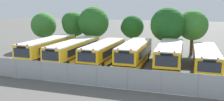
{
  "coord_description": "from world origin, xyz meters",
  "views": [
    {
      "loc": [
        6.02,
        -27.29,
        6.99
      ],
      "look_at": [
        -2.8,
        0.0,
        1.6
      ],
      "focal_mm": 39.84,
      "sensor_mm": 36.0,
      "label": 1
    }
  ],
  "objects_px": {
    "school_bus_4": "(170,55)",
    "tree_4": "(167,25)",
    "school_bus_2": "(104,52)",
    "school_bus_1": "(74,50)",
    "school_bus_0": "(48,48)",
    "tree_0": "(43,25)",
    "school_bus_3": "(134,53)",
    "school_bus_5": "(206,59)",
    "tree_2": "(94,22)",
    "tree_1": "(73,24)",
    "tree_5": "(193,25)",
    "tree_3": "(131,27)"
  },
  "relations": [
    {
      "from": "tree_0",
      "to": "tree_3",
      "type": "relative_size",
      "value": 1.06
    },
    {
      "from": "school_bus_0",
      "to": "school_bus_3",
      "type": "bearing_deg",
      "value": -179.98
    },
    {
      "from": "school_bus_1",
      "to": "school_bus_0",
      "type": "bearing_deg",
      "value": -1.69
    },
    {
      "from": "school_bus_1",
      "to": "school_bus_3",
      "type": "bearing_deg",
      "value": -177.44
    },
    {
      "from": "school_bus_0",
      "to": "tree_3",
      "type": "relative_size",
      "value": 2.04
    },
    {
      "from": "school_bus_2",
      "to": "tree_4",
      "type": "distance_m",
      "value": 10.06
    },
    {
      "from": "school_bus_1",
      "to": "school_bus_4",
      "type": "distance_m",
      "value": 11.43
    },
    {
      "from": "tree_0",
      "to": "school_bus_3",
      "type": "bearing_deg",
      "value": -24.07
    },
    {
      "from": "school_bus_5",
      "to": "tree_3",
      "type": "bearing_deg",
      "value": -43.03
    },
    {
      "from": "school_bus_2",
      "to": "school_bus_4",
      "type": "height_order",
      "value": "school_bus_4"
    },
    {
      "from": "school_bus_5",
      "to": "tree_4",
      "type": "distance_m",
      "value": 9.02
    },
    {
      "from": "school_bus_3",
      "to": "tree_5",
      "type": "bearing_deg",
      "value": -126.48
    },
    {
      "from": "tree_2",
      "to": "tree_0",
      "type": "bearing_deg",
      "value": -179.52
    },
    {
      "from": "school_bus_4",
      "to": "tree_0",
      "type": "height_order",
      "value": "tree_0"
    },
    {
      "from": "school_bus_4",
      "to": "school_bus_2",
      "type": "bearing_deg",
      "value": 1.32
    },
    {
      "from": "tree_0",
      "to": "tree_3",
      "type": "height_order",
      "value": "tree_0"
    },
    {
      "from": "school_bus_2",
      "to": "tree_4",
      "type": "xyz_separation_m",
      "value": [
        6.53,
        7.09,
        2.87
      ]
    },
    {
      "from": "tree_5",
      "to": "school_bus_1",
      "type": "bearing_deg",
      "value": -147.72
    },
    {
      "from": "tree_0",
      "to": "tree_2",
      "type": "xyz_separation_m",
      "value": [
        8.8,
        0.07,
        0.7
      ]
    },
    {
      "from": "school_bus_2",
      "to": "tree_2",
      "type": "bearing_deg",
      "value": -59.15
    },
    {
      "from": "school_bus_0",
      "to": "school_bus_4",
      "type": "xyz_separation_m",
      "value": [
        15.17,
        0.25,
        0.01
      ]
    },
    {
      "from": "school_bus_1",
      "to": "tree_0",
      "type": "distance_m",
      "value": 12.42
    },
    {
      "from": "school_bus_1",
      "to": "tree_5",
      "type": "distance_m",
      "value": 16.48
    },
    {
      "from": "school_bus_5",
      "to": "tree_1",
      "type": "bearing_deg",
      "value": -24.17
    },
    {
      "from": "tree_1",
      "to": "tree_2",
      "type": "bearing_deg",
      "value": -10.63
    },
    {
      "from": "tree_1",
      "to": "school_bus_0",
      "type": "bearing_deg",
      "value": -85.96
    },
    {
      "from": "school_bus_0",
      "to": "tree_4",
      "type": "xyz_separation_m",
      "value": [
        14.07,
        7.0,
        2.8
      ]
    },
    {
      "from": "school_bus_2",
      "to": "tree_0",
      "type": "height_order",
      "value": "tree_0"
    },
    {
      "from": "school_bus_1",
      "to": "school_bus_5",
      "type": "bearing_deg",
      "value": -178.85
    },
    {
      "from": "tree_4",
      "to": "tree_2",
      "type": "bearing_deg",
      "value": 176.35
    },
    {
      "from": "school_bus_5",
      "to": "tree_3",
      "type": "relative_size",
      "value": 1.91
    },
    {
      "from": "tree_0",
      "to": "tree_2",
      "type": "relative_size",
      "value": 0.85
    },
    {
      "from": "school_bus_5",
      "to": "tree_1",
      "type": "height_order",
      "value": "tree_1"
    },
    {
      "from": "school_bus_1",
      "to": "school_bus_4",
      "type": "bearing_deg",
      "value": -177.22
    },
    {
      "from": "tree_2",
      "to": "tree_3",
      "type": "height_order",
      "value": "tree_2"
    },
    {
      "from": "school_bus_3",
      "to": "tree_5",
      "type": "height_order",
      "value": "tree_5"
    },
    {
      "from": "tree_2",
      "to": "tree_5",
      "type": "relative_size",
      "value": 1.06
    },
    {
      "from": "tree_1",
      "to": "tree_5",
      "type": "distance_m",
      "value": 18.08
    },
    {
      "from": "school_bus_5",
      "to": "tree_2",
      "type": "distance_m",
      "value": 17.8
    },
    {
      "from": "school_bus_0",
      "to": "school_bus_1",
      "type": "bearing_deg",
      "value": 177.2
    },
    {
      "from": "school_bus_0",
      "to": "school_bus_4",
      "type": "bearing_deg",
      "value": -179.44
    },
    {
      "from": "tree_1",
      "to": "tree_3",
      "type": "xyz_separation_m",
      "value": [
        9.23,
        0.87,
        -0.38
      ]
    },
    {
      "from": "school_bus_4",
      "to": "tree_4",
      "type": "distance_m",
      "value": 7.39
    },
    {
      "from": "school_bus_5",
      "to": "tree_0",
      "type": "height_order",
      "value": "tree_0"
    },
    {
      "from": "tree_0",
      "to": "school_bus_5",
      "type": "bearing_deg",
      "value": -17.36
    },
    {
      "from": "school_bus_3",
      "to": "school_bus_4",
      "type": "distance_m",
      "value": 3.95
    },
    {
      "from": "tree_2",
      "to": "school_bus_2",
      "type": "bearing_deg",
      "value": -60.54
    },
    {
      "from": "school_bus_1",
      "to": "tree_1",
      "type": "xyz_separation_m",
      "value": [
        -4.34,
        8.55,
        2.52
      ]
    },
    {
      "from": "tree_5",
      "to": "tree_3",
      "type": "bearing_deg",
      "value": 175.13
    },
    {
      "from": "school_bus_3",
      "to": "tree_3",
      "type": "distance_m",
      "value": 9.78
    }
  ]
}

